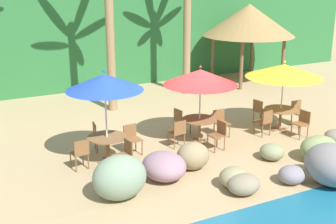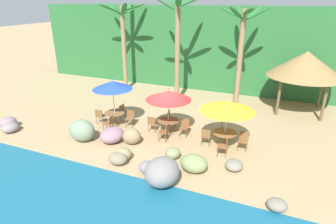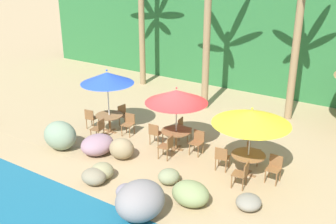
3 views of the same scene
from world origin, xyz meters
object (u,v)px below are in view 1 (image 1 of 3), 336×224
at_px(chair_red_right, 219,133).
at_px(chair_yellow_right, 302,122).
at_px(chair_blue_right, 125,153).
at_px(chair_red_left, 178,132).
at_px(chair_blue_left, 80,152).
at_px(chair_yellow_inland, 260,110).
at_px(dining_table_yellow, 281,113).
at_px(chair_yellow_seaward, 298,111).
at_px(palapa_hut, 249,20).
at_px(chair_blue_inland, 98,135).
at_px(umbrella_blue, 105,82).
at_px(chair_red_seaward, 220,121).
at_px(dining_table_blue, 107,141).
at_px(chair_red_inland, 181,119).
at_px(umbrella_red, 200,77).
at_px(chair_blue_seaward, 132,137).
at_px(dining_table_red, 199,123).
at_px(chair_yellow_left, 265,121).

height_order(chair_red_right, chair_yellow_right, same).
xyz_separation_m(chair_blue_right, chair_red_left, (2.05, 0.84, 0.00)).
bearing_deg(chair_blue_left, chair_yellow_inland, 7.40).
xyz_separation_m(chair_red_right, dining_table_yellow, (2.79, 0.51, 0.10)).
distance_m(chair_yellow_seaward, palapa_hut, 7.04).
bearing_deg(chair_blue_inland, umbrella_blue, -92.47).
xyz_separation_m(chair_blue_left, chair_red_seaward, (4.76, 0.46, 0.00)).
xyz_separation_m(dining_table_blue, chair_red_inland, (2.88, 0.99, -0.10)).
relative_size(chair_blue_left, chair_yellow_seaward, 1.00).
bearing_deg(chair_red_right, chair_red_seaward, 53.90).
height_order(umbrella_red, palapa_hut, palapa_hut).
xyz_separation_m(chair_blue_seaward, chair_red_right, (2.42, -0.88, 0.00)).
relative_size(chair_blue_left, dining_table_red, 0.79).
bearing_deg(dining_table_red, chair_blue_right, -160.99).
height_order(dining_table_blue, chair_yellow_left, chair_yellow_left).
bearing_deg(chair_red_left, chair_red_right, -34.26).
height_order(umbrella_red, chair_yellow_left, umbrella_red).
bearing_deg(chair_blue_inland, chair_blue_left, -129.42).
relative_size(chair_blue_left, chair_blue_right, 1.00).
distance_m(umbrella_blue, chair_blue_inland, 1.97).
bearing_deg(chair_red_inland, umbrella_red, -75.97).
relative_size(dining_table_blue, dining_table_red, 1.00).
bearing_deg(chair_red_right, umbrella_red, 101.20).
distance_m(umbrella_blue, chair_blue_left, 1.97).
bearing_deg(chair_red_right, chair_yellow_inland, 27.47).
height_order(chair_yellow_right, palapa_hut, palapa_hut).
xyz_separation_m(dining_table_blue, dining_table_yellow, (6.04, -0.16, 0.00)).
height_order(dining_table_red, chair_yellow_inland, chair_yellow_inland).
relative_size(chair_blue_inland, chair_red_left, 1.00).
relative_size(dining_table_red, chair_yellow_seaward, 1.26).
relative_size(dining_table_blue, chair_yellow_right, 1.26).
bearing_deg(umbrella_blue, chair_red_seaward, 3.80).
bearing_deg(palapa_hut, umbrella_red, -136.31).
distance_m(dining_table_yellow, palapa_hut, 7.42).
xyz_separation_m(chair_blue_seaward, dining_table_yellow, (5.21, -0.37, 0.10)).
bearing_deg(chair_yellow_inland, chair_red_inland, 173.61).
bearing_deg(dining_table_yellow, palapa_hut, 62.53).
distance_m(chair_red_left, chair_yellow_inland, 3.64).
distance_m(dining_table_red, chair_red_left, 0.86).
height_order(umbrella_red, chair_yellow_right, umbrella_red).
relative_size(chair_blue_inland, chair_blue_left, 1.00).
distance_m(chair_red_seaward, chair_red_right, 1.16).
distance_m(chair_blue_inland, chair_red_seaward, 3.94).
bearing_deg(chair_yellow_right, chair_yellow_left, 147.98).
xyz_separation_m(umbrella_blue, chair_blue_seaward, (0.83, 0.21, -1.77)).
relative_size(chair_blue_inland, palapa_hut, 0.20).
xyz_separation_m(dining_table_red, chair_red_inland, (-0.21, 0.83, -0.10)).
bearing_deg(umbrella_blue, chair_red_inland, 19.04).
bearing_deg(chair_yellow_left, palapa_hut, 57.75).
bearing_deg(chair_red_left, dining_table_blue, -179.72).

